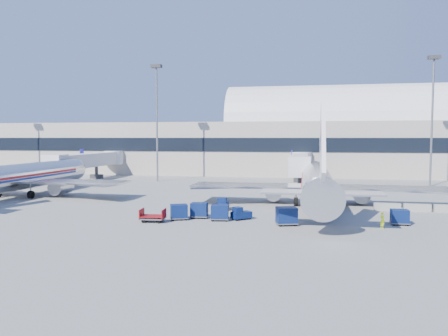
% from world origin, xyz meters
% --- Properties ---
extents(ground, '(260.00, 260.00, 0.00)m').
position_xyz_m(ground, '(0.00, 0.00, 0.00)').
color(ground, gray).
rests_on(ground, ground).
extents(terminal, '(170.00, 28.15, 21.00)m').
position_xyz_m(terminal, '(-13.60, 55.96, 7.52)').
color(terminal, '#B2AA9E').
rests_on(terminal, ground).
extents(airliner_main, '(32.00, 37.26, 12.07)m').
position_xyz_m(airliner_main, '(10.00, 4.51, 2.93)').
color(airliner_main, silver).
rests_on(airliner_main, ground).
extents(airliner_mid, '(32.00, 37.26, 12.07)m').
position_xyz_m(airliner_mid, '(-32.00, 4.51, 2.93)').
color(airliner_mid, silver).
rests_on(airliner_mid, ground).
extents(jetbridge_near, '(4.40, 27.50, 6.25)m').
position_xyz_m(jetbridge_near, '(7.60, 30.81, 3.93)').
color(jetbridge_near, silver).
rests_on(jetbridge_near, ground).
extents(jetbridge_mid, '(4.40, 27.50, 6.25)m').
position_xyz_m(jetbridge_mid, '(-34.40, 30.81, 3.93)').
color(jetbridge_mid, silver).
rests_on(jetbridge_mid, ground).
extents(mast_west, '(2.00, 1.20, 22.60)m').
position_xyz_m(mast_west, '(-20.00, 30.00, 14.79)').
color(mast_west, slate).
rests_on(mast_west, ground).
extents(mast_east, '(2.00, 1.20, 22.60)m').
position_xyz_m(mast_east, '(30.00, 30.00, 14.79)').
color(mast_east, slate).
rests_on(mast_east, ground).
extents(barrier_near, '(3.00, 0.55, 0.90)m').
position_xyz_m(barrier_near, '(18.00, 2.00, 0.45)').
color(barrier_near, '#9E9E96').
rests_on(barrier_near, ground).
extents(barrier_mid, '(3.00, 0.55, 0.90)m').
position_xyz_m(barrier_mid, '(21.30, 2.00, 0.45)').
color(barrier_mid, '#9E9E96').
rests_on(barrier_mid, ground).
extents(barrier_far, '(3.00, 0.55, 0.90)m').
position_xyz_m(barrier_far, '(24.60, 2.00, 0.45)').
color(barrier_far, '#9E9E96').
rests_on(barrier_far, ground).
extents(tug_lead, '(2.26, 2.13, 1.36)m').
position_xyz_m(tug_lead, '(1.93, -6.75, 0.62)').
color(tug_lead, '#091A4A').
rests_on(tug_lead, ground).
extents(tug_right, '(2.43, 2.07, 1.42)m').
position_xyz_m(tug_right, '(9.89, -2.38, 0.65)').
color(tug_right, '#091A4A').
rests_on(tug_right, ground).
extents(tug_left, '(1.18, 2.32, 1.51)m').
position_xyz_m(tug_left, '(-1.04, -1.13, 0.69)').
color(tug_left, '#091A4A').
rests_on(tug_left, ground).
extents(cart_train_a, '(2.00, 1.62, 1.63)m').
position_xyz_m(cart_train_a, '(-0.10, -7.63, 0.87)').
color(cart_train_a, '#091A4A').
rests_on(cart_train_a, ground).
extents(cart_train_b, '(1.90, 1.49, 1.61)m').
position_xyz_m(cart_train_b, '(-2.53, -6.63, 0.86)').
color(cart_train_b, '#091A4A').
rests_on(cart_train_b, ground).
extents(cart_train_c, '(2.20, 1.96, 1.59)m').
position_xyz_m(cart_train_c, '(-4.38, -7.97, 0.85)').
color(cart_train_c, '#091A4A').
rests_on(cart_train_c, ground).
extents(cart_solo_near, '(2.36, 2.04, 1.78)m').
position_xyz_m(cart_solo_near, '(6.77, -8.79, 0.95)').
color(cart_solo_near, '#091A4A').
rests_on(cart_solo_near, ground).
extents(cart_solo_far, '(1.74, 1.34, 1.51)m').
position_xyz_m(cart_solo_far, '(17.68, -6.53, 0.81)').
color(cart_solo_far, '#091A4A').
rests_on(cart_solo_far, ground).
extents(cart_open_red, '(2.55, 1.88, 0.65)m').
position_xyz_m(cart_open_red, '(-6.62, -9.63, 0.47)').
color(cart_open_red, slate).
rests_on(cart_open_red, ground).
extents(ramp_worker, '(0.60, 0.67, 1.55)m').
position_xyz_m(ramp_worker, '(15.69, -8.77, 0.78)').
color(ramp_worker, '#C4F119').
rests_on(ramp_worker, ground).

